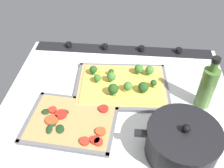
% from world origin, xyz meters
% --- Properties ---
extents(ground_plane, '(0.85, 0.70, 0.03)m').
position_xyz_m(ground_plane, '(0.00, 0.00, -0.01)').
color(ground_plane, silver).
extents(stove_control_panel, '(0.82, 0.07, 0.03)m').
position_xyz_m(stove_control_panel, '(-0.00, -0.32, 0.01)').
color(stove_control_panel, black).
rests_on(stove_control_panel, ground_plane).
extents(baking_tray_front, '(0.38, 0.28, 0.01)m').
position_xyz_m(baking_tray_front, '(-0.01, -0.06, 0.00)').
color(baking_tray_front, slate).
rests_on(baking_tray_front, ground_plane).
extents(broccoli_pizza, '(0.35, 0.26, 0.06)m').
position_xyz_m(broccoli_pizza, '(-0.01, -0.06, 0.02)').
color(broccoli_pizza, tan).
rests_on(broccoli_pizza, baking_tray_front).
extents(baking_tray_back, '(0.32, 0.25, 0.01)m').
position_xyz_m(baking_tray_back, '(0.15, 0.13, 0.00)').
color(baking_tray_back, slate).
rests_on(baking_tray_back, ground_plane).
extents(veggie_pizza_back, '(0.29, 0.23, 0.02)m').
position_xyz_m(veggie_pizza_back, '(0.15, 0.13, 0.01)').
color(veggie_pizza_back, tan).
rests_on(veggie_pizza_back, baking_tray_back).
extents(cooking_pot, '(0.29, 0.22, 0.13)m').
position_xyz_m(cooking_pot, '(-0.21, 0.21, 0.05)').
color(cooking_pot, black).
rests_on(cooking_pot, ground_plane).
extents(oil_bottle, '(0.06, 0.06, 0.21)m').
position_xyz_m(oil_bottle, '(-0.31, -0.00, 0.09)').
color(oil_bottle, '#476B2D').
rests_on(oil_bottle, ground_plane).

